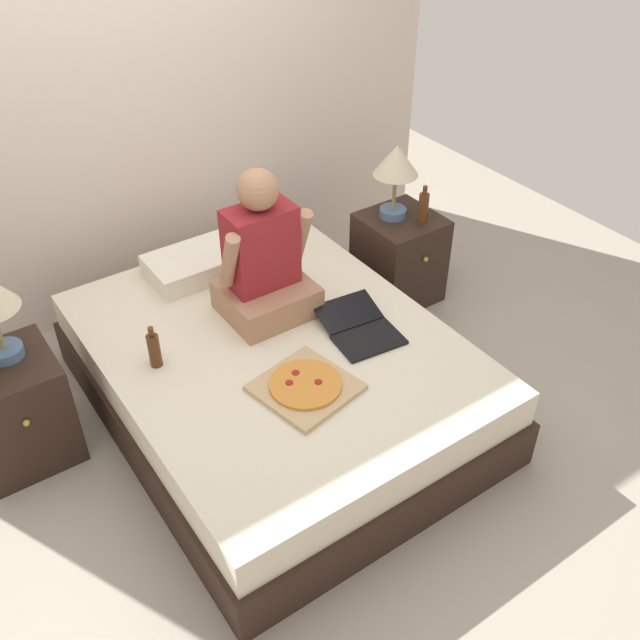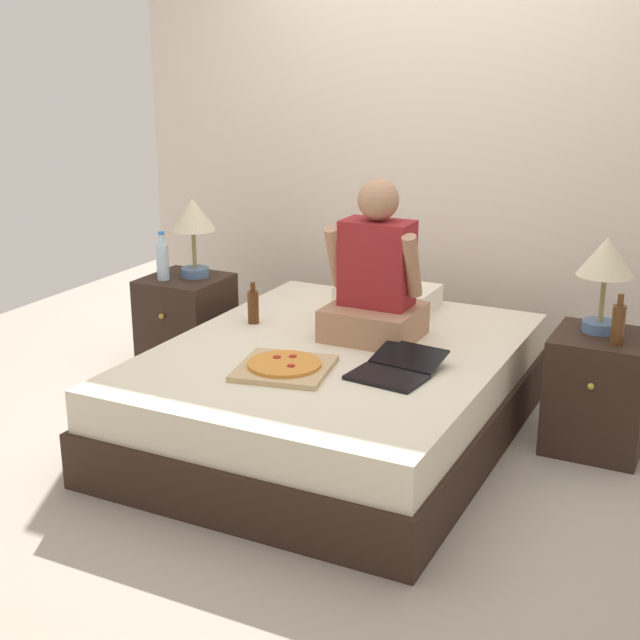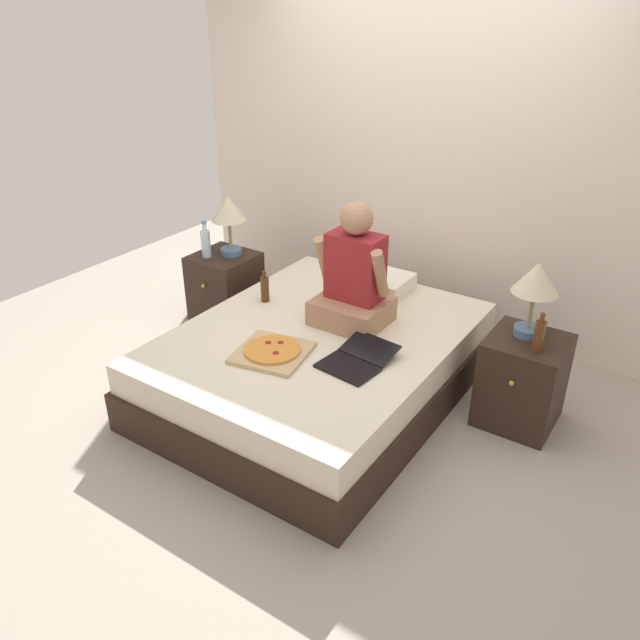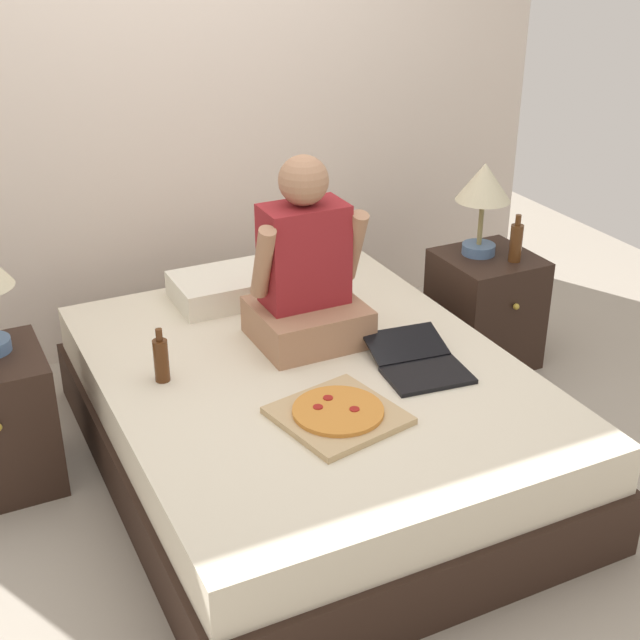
{
  "view_description": "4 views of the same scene",
  "coord_description": "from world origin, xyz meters",
  "px_view_note": "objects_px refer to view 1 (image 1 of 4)",
  "views": [
    {
      "loc": [
        -1.35,
        -2.35,
        2.66
      ],
      "look_at": [
        0.12,
        -0.22,
        0.67
      ],
      "focal_mm": 40.0,
      "sensor_mm": 36.0,
      "label": 1
    },
    {
      "loc": [
        1.73,
        -3.62,
        1.86
      ],
      "look_at": [
        -0.01,
        -0.15,
        0.63
      ],
      "focal_mm": 50.0,
      "sensor_mm": 36.0,
      "label": 2
    },
    {
      "loc": [
        1.9,
        -2.81,
        2.31
      ],
      "look_at": [
        0.12,
        -0.16,
        0.64
      ],
      "focal_mm": 35.0,
      "sensor_mm": 36.0,
      "label": 3
    },
    {
      "loc": [
        -1.32,
        -2.77,
        2.17
      ],
      "look_at": [
        0.06,
        0.04,
        0.63
      ],
      "focal_mm": 50.0,
      "sensor_mm": 36.0,
      "label": 4
    }
  ],
  "objects_px": {
    "nightstand_left": "(17,410)",
    "lamp_on_right_nightstand": "(396,165)",
    "beer_bottle_on_bed": "(154,350)",
    "beer_bottle": "(423,207)",
    "laptop": "(362,330)",
    "nightstand_right": "(399,258)",
    "bed": "(276,375)",
    "person_seated": "(263,263)",
    "pizza_box": "(305,386)"
  },
  "relations": [
    {
      "from": "nightstand_left",
      "to": "lamp_on_right_nightstand",
      "type": "xyz_separation_m",
      "value": [
        2.3,
        0.05,
        0.61
      ]
    },
    {
      "from": "beer_bottle",
      "to": "person_seated",
      "type": "xyz_separation_m",
      "value": [
        -1.13,
        -0.09,
        0.08
      ]
    },
    {
      "from": "laptop",
      "to": "person_seated",
      "type": "bearing_deg",
      "value": 122.71
    },
    {
      "from": "lamp_on_right_nightstand",
      "to": "beer_bottle_on_bed",
      "type": "xyz_separation_m",
      "value": [
        -1.68,
        -0.32,
        -0.34
      ]
    },
    {
      "from": "lamp_on_right_nightstand",
      "to": "beer_bottle",
      "type": "height_order",
      "value": "lamp_on_right_nightstand"
    },
    {
      "from": "pizza_box",
      "to": "laptop",
      "type": "bearing_deg",
      "value": 21.28
    },
    {
      "from": "person_seated",
      "to": "beer_bottle_on_bed",
      "type": "relative_size",
      "value": 3.55
    },
    {
      "from": "laptop",
      "to": "beer_bottle_on_bed",
      "type": "xyz_separation_m",
      "value": [
        -0.93,
        0.36,
        0.07
      ]
    },
    {
      "from": "nightstand_right",
      "to": "beer_bottle_on_bed",
      "type": "distance_m",
      "value": 1.75
    },
    {
      "from": "person_seated",
      "to": "beer_bottle",
      "type": "bearing_deg",
      "value": 4.48
    },
    {
      "from": "beer_bottle_on_bed",
      "to": "laptop",
      "type": "bearing_deg",
      "value": -21.28
    },
    {
      "from": "beer_bottle_on_bed",
      "to": "bed",
      "type": "bearing_deg",
      "value": -16.5
    },
    {
      "from": "person_seated",
      "to": "laptop",
      "type": "xyz_separation_m",
      "value": [
        0.28,
        -0.44,
        -0.27
      ]
    },
    {
      "from": "nightstand_right",
      "to": "beer_bottle_on_bed",
      "type": "height_order",
      "value": "beer_bottle_on_bed"
    },
    {
      "from": "nightstand_right",
      "to": "laptop",
      "type": "relative_size",
      "value": 1.25
    },
    {
      "from": "laptop",
      "to": "nightstand_right",
      "type": "bearing_deg",
      "value": 39.07
    },
    {
      "from": "laptop",
      "to": "pizza_box",
      "type": "relative_size",
      "value": 0.95
    },
    {
      "from": "nightstand_left",
      "to": "beer_bottle_on_bed",
      "type": "bearing_deg",
      "value": -23.6
    },
    {
      "from": "bed",
      "to": "lamp_on_right_nightstand",
      "type": "distance_m",
      "value": 1.4
    },
    {
      "from": "laptop",
      "to": "beer_bottle",
      "type": "bearing_deg",
      "value": 32.08
    },
    {
      "from": "beer_bottle_on_bed",
      "to": "lamp_on_right_nightstand",
      "type": "bearing_deg",
      "value": 10.73
    },
    {
      "from": "nightstand_right",
      "to": "bed",
      "type": "bearing_deg",
      "value": -159.67
    },
    {
      "from": "nightstand_right",
      "to": "person_seated",
      "type": "bearing_deg",
      "value": -169.93
    },
    {
      "from": "nightstand_right",
      "to": "lamp_on_right_nightstand",
      "type": "relative_size",
      "value": 1.24
    },
    {
      "from": "nightstand_left",
      "to": "beer_bottle",
      "type": "relative_size",
      "value": 2.43
    },
    {
      "from": "nightstand_right",
      "to": "pizza_box",
      "type": "distance_m",
      "value": 1.49
    },
    {
      "from": "pizza_box",
      "to": "beer_bottle",
      "type": "bearing_deg",
      "value": 28.55
    },
    {
      "from": "bed",
      "to": "beer_bottle",
      "type": "bearing_deg",
      "value": 15.03
    },
    {
      "from": "nightstand_right",
      "to": "laptop",
      "type": "bearing_deg",
      "value": -140.93
    },
    {
      "from": "nightstand_right",
      "to": "beer_bottle",
      "type": "distance_m",
      "value": 0.39
    },
    {
      "from": "person_seated",
      "to": "beer_bottle_on_bed",
      "type": "xyz_separation_m",
      "value": [
        -0.65,
        -0.08,
        -0.2
      ]
    },
    {
      "from": "beer_bottle_on_bed",
      "to": "beer_bottle",
      "type": "bearing_deg",
      "value": 5.4
    },
    {
      "from": "nightstand_left",
      "to": "nightstand_right",
      "type": "bearing_deg",
      "value": 0.0
    },
    {
      "from": "lamp_on_right_nightstand",
      "to": "beer_bottle_on_bed",
      "type": "bearing_deg",
      "value": -169.27
    },
    {
      "from": "nightstand_left",
      "to": "nightstand_right",
      "type": "xyz_separation_m",
      "value": [
        2.33,
        0.0,
        0.0
      ]
    },
    {
      "from": "lamp_on_right_nightstand",
      "to": "nightstand_right",
      "type": "bearing_deg",
      "value": -59.07
    },
    {
      "from": "bed",
      "to": "lamp_on_right_nightstand",
      "type": "bearing_deg",
      "value": 23.0
    },
    {
      "from": "bed",
      "to": "beer_bottle",
      "type": "relative_size",
      "value": 8.94
    },
    {
      "from": "beer_bottle",
      "to": "beer_bottle_on_bed",
      "type": "height_order",
      "value": "beer_bottle"
    },
    {
      "from": "nightstand_left",
      "to": "nightstand_right",
      "type": "distance_m",
      "value": 2.33
    },
    {
      "from": "bed",
      "to": "beer_bottle",
      "type": "distance_m",
      "value": 1.35
    },
    {
      "from": "bed",
      "to": "laptop",
      "type": "relative_size",
      "value": 4.59
    },
    {
      "from": "nightstand_left",
      "to": "bed",
      "type": "bearing_deg",
      "value": -20.33
    },
    {
      "from": "bed",
      "to": "lamp_on_right_nightstand",
      "type": "xyz_separation_m",
      "value": [
        1.13,
        0.48,
        0.66
      ]
    },
    {
      "from": "nightstand_right",
      "to": "person_seated",
      "type": "xyz_separation_m",
      "value": [
        -1.06,
        -0.19,
        0.46
      ]
    },
    {
      "from": "lamp_on_right_nightstand",
      "to": "nightstand_left",
      "type": "bearing_deg",
      "value": -178.75
    },
    {
      "from": "pizza_box",
      "to": "nightstand_left",
      "type": "bearing_deg",
      "value": 143.53
    },
    {
      "from": "person_seated",
      "to": "laptop",
      "type": "relative_size",
      "value": 1.74
    },
    {
      "from": "nightstand_right",
      "to": "beer_bottle",
      "type": "relative_size",
      "value": 2.43
    },
    {
      "from": "nightstand_left",
      "to": "laptop",
      "type": "xyz_separation_m",
      "value": [
        1.55,
        -0.63,
        0.19
      ]
    }
  ]
}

